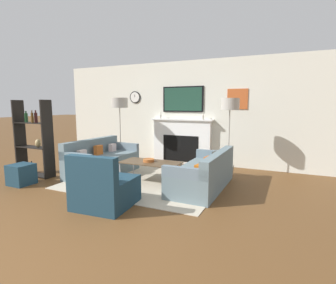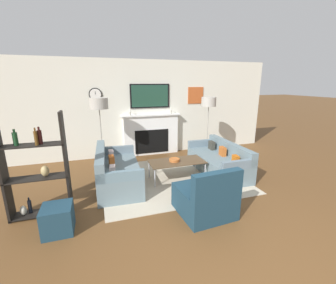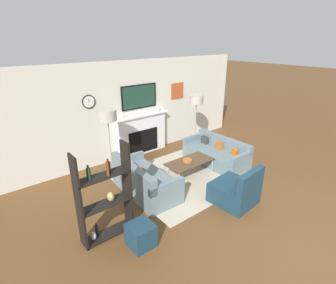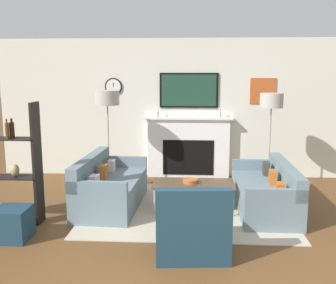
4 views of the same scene
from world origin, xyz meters
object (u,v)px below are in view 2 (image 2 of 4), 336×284
object	(u,v)px
armchair	(206,199)
decorative_bowl	(174,160)
floor_lamp_right	(209,103)
ottoman	(58,219)
coffee_table	(177,162)
couch_right	(219,161)
floor_lamp_left	(99,104)
shelf_unit	(36,170)
couch_left	(116,172)

from	to	relation	value
armchair	decorative_bowl	xyz separation A→B (m)	(-0.02, 1.45, 0.17)
floor_lamp_right	ottoman	world-z (taller)	floor_lamp_right
armchair	floor_lamp_right	distance (m)	3.18
ottoman	floor_lamp_right	bearing A→B (deg)	33.39
coffee_table	decorative_bowl	distance (m)	0.08
couch_right	floor_lamp_left	xyz separation A→B (m)	(-2.62, 1.07, 1.33)
ottoman	couch_right	bearing A→B (deg)	20.92
floor_lamp_left	floor_lamp_right	world-z (taller)	floor_lamp_left
couch_right	shelf_unit	world-z (taller)	shelf_unit
couch_right	ottoman	distance (m)	3.57
floor_lamp_left	ottoman	size ratio (longest dim) A/B	4.29
couch_left	armchair	distance (m)	1.97
couch_right	floor_lamp_right	world-z (taller)	floor_lamp_right
floor_lamp_left	shelf_unit	size ratio (longest dim) A/B	1.05
decorative_bowl	floor_lamp_left	world-z (taller)	floor_lamp_left
floor_lamp_right	shelf_unit	distance (m)	4.34
couch_left	decorative_bowl	distance (m)	1.26
couch_left	floor_lamp_right	bearing A→B (deg)	22.27
couch_left	coffee_table	xyz separation A→B (m)	(1.29, -0.08, 0.11)
decorative_bowl	floor_lamp_left	bearing A→B (deg)	142.50
decorative_bowl	ottoman	distance (m)	2.52
armchair	couch_right	bearing A→B (deg)	53.27
armchair	floor_lamp_right	bearing A→B (deg)	62.36
armchair	ottoman	distance (m)	2.22
ottoman	decorative_bowl	bearing A→B (deg)	29.12
floor_lamp_left	couch_right	bearing A→B (deg)	-22.30
floor_lamp_left	shelf_unit	distance (m)	2.21
decorative_bowl	shelf_unit	xyz separation A→B (m)	(-2.51, -0.65, 0.32)
couch_left	coffee_table	bearing A→B (deg)	-3.34
couch_right	shelf_unit	bearing A→B (deg)	-169.13
couch_left	floor_lamp_left	world-z (taller)	floor_lamp_left
armchair	coffee_table	distance (m)	1.44
couch_right	shelf_unit	size ratio (longest dim) A/B	1.09
couch_left	decorative_bowl	size ratio (longest dim) A/B	7.28
coffee_table	armchair	bearing A→B (deg)	-91.13
coffee_table	floor_lamp_right	xyz separation A→B (m)	(1.32, 1.15, 1.16)
armchair	floor_lamp_right	xyz separation A→B (m)	(1.35, 2.58, 1.28)
decorative_bowl	shelf_unit	size ratio (longest dim) A/B	0.14
couch_right	ottoman	bearing A→B (deg)	-159.08
decorative_bowl	floor_lamp_left	xyz separation A→B (m)	(-1.47, 1.13, 1.14)
coffee_table	floor_lamp_left	bearing A→B (deg)	142.94
decorative_bowl	floor_lamp_left	distance (m)	2.18
armchair	ottoman	world-z (taller)	armchair
floor_lamp_right	decorative_bowl	bearing A→B (deg)	-140.57
couch_right	floor_lamp_right	bearing A→B (deg)	78.07
couch_right	coffee_table	size ratio (longest dim) A/B	1.50
floor_lamp_left	coffee_table	bearing A→B (deg)	-37.06
decorative_bowl	couch_left	bearing A→B (deg)	177.40
decorative_bowl	ottoman	size ratio (longest dim) A/B	0.58
couch_right	armchair	xyz separation A→B (m)	(-1.13, -1.51, 0.01)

